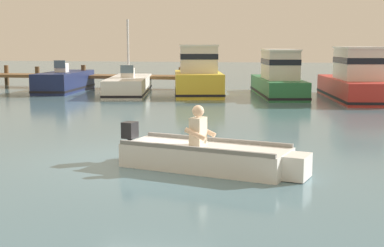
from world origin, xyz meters
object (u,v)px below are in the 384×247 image
moored_boat_yellow (198,77)px  moored_boat_navy (65,82)px  moored_boat_white (129,86)px  moored_boat_red (356,80)px  rowboat_with_person (209,156)px  moored_boat_green (278,79)px

moored_boat_yellow → moored_boat_navy: bearing=172.9°
moored_boat_white → moored_boat_red: size_ratio=0.95×
rowboat_with_person → moored_boat_green: 14.88m
moored_boat_yellow → moored_boat_green: bearing=7.9°
moored_boat_yellow → moored_boat_green: 3.61m
moored_boat_yellow → moored_boat_red: bearing=-4.8°
moored_boat_navy → moored_boat_green: (10.42, -0.35, 0.30)m
rowboat_with_person → moored_boat_navy: bearing=122.5°
moored_boat_red → moored_boat_white: bearing=175.2°
rowboat_with_person → moored_boat_red: 14.36m
moored_boat_green → moored_boat_red: size_ratio=0.97×
rowboat_with_person → moored_boat_yellow: moored_boat_yellow is taller
moored_boat_red → rowboat_with_person: bearing=-106.1°
moored_boat_green → rowboat_with_person: bearing=-92.8°
rowboat_with_person → moored_boat_yellow: 14.65m
moored_boat_white → moored_boat_red: bearing=-4.8°
moored_boat_navy → moored_boat_yellow: size_ratio=1.04×
moored_boat_yellow → moored_boat_red: 6.84m
moored_boat_white → moored_boat_yellow: moored_boat_white is taller
moored_boat_navy → moored_boat_green: size_ratio=0.79×
rowboat_with_person → moored_boat_green: size_ratio=0.57×
moored_boat_yellow → rowboat_with_person: bearing=-78.8°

